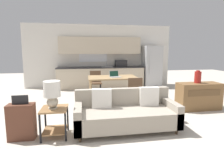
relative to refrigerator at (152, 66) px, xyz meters
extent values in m
plane|color=beige|center=(-2.25, -4.24, -0.90)|extent=(20.00, 20.00, 0.00)
cube|color=silver|center=(-2.25, 0.39, 0.45)|extent=(6.40, 0.06, 2.70)
cube|color=white|center=(-2.55, 0.36, 0.72)|extent=(1.21, 0.01, 1.03)
cube|color=beige|center=(-2.25, 0.05, -0.47)|extent=(3.63, 0.62, 0.86)
cube|color=#232326|center=(-2.25, 0.05, -0.02)|extent=(3.66, 0.65, 0.04)
cube|color=#B2B5B7|center=(-1.98, 0.00, 0.01)|extent=(0.48, 0.36, 0.01)
cylinder|color=#B7BABC|center=(-1.98, 0.17, 0.12)|extent=(0.02, 0.02, 0.24)
cube|color=beige|center=(-2.25, 0.19, 0.90)|extent=(3.45, 0.34, 0.70)
cube|color=black|center=(-1.38, 0.00, 0.14)|extent=(0.48, 0.36, 0.28)
cube|color=#B7BABC|center=(0.00, 0.00, 0.00)|extent=(0.74, 0.68, 1.79)
cylinder|color=silver|center=(-0.22, -0.36, 0.09)|extent=(0.02, 0.02, 0.81)
cube|color=tan|center=(-2.07, -1.91, -0.16)|extent=(1.52, 0.89, 0.04)
cylinder|color=tan|center=(-2.77, -2.29, -0.54)|extent=(0.05, 0.05, 0.72)
cylinder|color=tan|center=(-1.36, -2.29, -0.54)|extent=(0.05, 0.05, 0.72)
cylinder|color=tan|center=(-2.77, -1.52, -0.54)|extent=(0.05, 0.05, 0.72)
cylinder|color=tan|center=(-1.36, -1.52, -0.54)|extent=(0.05, 0.05, 0.72)
cylinder|color=#3D2D1E|center=(-3.05, -4.39, -0.85)|extent=(0.05, 0.05, 0.10)
cylinder|color=#3D2D1E|center=(-1.23, -4.39, -0.85)|extent=(0.05, 0.05, 0.10)
cylinder|color=#3D2D1E|center=(-3.05, -3.75, -0.85)|extent=(0.05, 0.05, 0.10)
cylinder|color=#3D2D1E|center=(-1.23, -3.75, -0.85)|extent=(0.05, 0.05, 0.10)
cube|color=gray|center=(-2.14, -4.07, -0.64)|extent=(2.02, 0.80, 0.32)
cube|color=gray|center=(-2.14, -3.74, -0.45)|extent=(2.02, 0.14, 0.69)
cube|color=gray|center=(-3.08, -4.07, -0.57)|extent=(0.14, 0.80, 0.46)
cube|color=gray|center=(-1.20, -4.07, -0.57)|extent=(0.14, 0.80, 0.46)
cube|color=silver|center=(-2.61, -3.87, -0.28)|extent=(0.41, 0.16, 0.40)
cube|color=silver|center=(-1.60, -3.87, -0.28)|extent=(0.41, 0.16, 0.40)
cube|color=olive|center=(-3.51, -4.12, -0.37)|extent=(0.46, 0.46, 0.03)
cube|color=olive|center=(-3.51, -4.12, -0.78)|extent=(0.42, 0.42, 0.02)
cube|color=black|center=(-3.72, -4.33, -0.64)|extent=(0.03, 0.03, 0.52)
cube|color=black|center=(-3.29, -4.33, -0.64)|extent=(0.03, 0.03, 0.52)
cube|color=black|center=(-3.72, -3.90, -0.64)|extent=(0.03, 0.03, 0.52)
cube|color=black|center=(-3.29, -3.90, -0.64)|extent=(0.03, 0.03, 0.52)
cylinder|color=#B2A893|center=(-3.53, -4.14, -0.34)|extent=(0.16, 0.16, 0.02)
sphere|color=#B2A893|center=(-3.53, -4.14, -0.23)|extent=(0.20, 0.20, 0.20)
cylinder|color=beige|center=(-3.53, -4.14, 0.01)|extent=(0.29, 0.29, 0.28)
cube|color=brown|center=(0.11, -3.14, -0.54)|extent=(1.15, 0.44, 0.72)
cube|color=brown|center=(0.11, -3.36, -0.39)|extent=(0.92, 0.01, 0.17)
cylinder|color=maroon|center=(0.06, -3.12, -0.02)|extent=(0.17, 0.17, 0.31)
cylinder|color=maroon|center=(0.06, -3.12, 0.15)|extent=(0.09, 0.09, 0.03)
cube|color=brown|center=(-1.58, -2.62, -0.46)|extent=(0.43, 0.43, 0.04)
cube|color=brown|center=(-1.58, -2.82, -0.24)|extent=(0.40, 0.04, 0.40)
cylinder|color=black|center=(-1.40, -2.46, -0.69)|extent=(0.03, 0.03, 0.42)
cylinder|color=black|center=(-1.74, -2.45, -0.69)|extent=(0.03, 0.03, 0.42)
cylinder|color=black|center=(-1.41, -2.80, -0.69)|extent=(0.03, 0.03, 0.42)
cylinder|color=black|center=(-1.75, -2.79, -0.69)|extent=(0.03, 0.03, 0.42)
cube|color=brown|center=(-2.55, -1.15, -0.46)|extent=(0.43, 0.43, 0.04)
cube|color=brown|center=(-2.55, -0.96, -0.24)|extent=(0.40, 0.04, 0.40)
cylinder|color=black|center=(-2.73, -1.32, -0.69)|extent=(0.03, 0.03, 0.42)
cylinder|color=black|center=(-2.39, -1.33, -0.69)|extent=(0.03, 0.03, 0.42)
cylinder|color=black|center=(-2.72, -0.98, -0.69)|extent=(0.03, 0.03, 0.42)
cylinder|color=black|center=(-2.38, -0.99, -0.69)|extent=(0.03, 0.03, 0.42)
cube|color=#B7BABC|center=(-1.99, -2.01, -0.13)|extent=(0.36, 0.29, 0.02)
cube|color=#B7BABC|center=(-2.02, -1.90, -0.04)|extent=(0.32, 0.13, 0.20)
cube|color=#143828|center=(-2.02, -1.91, -0.04)|extent=(0.29, 0.11, 0.17)
cube|color=brown|center=(-4.08, -4.13, -0.57)|extent=(0.45, 0.22, 0.65)
cube|color=black|center=(-4.08, -4.13, -0.17)|extent=(0.27, 0.02, 0.16)
camera|label=1|loc=(-2.95, -7.32, 0.69)|focal=28.00mm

